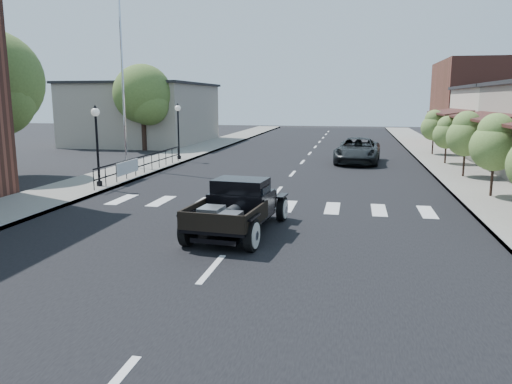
# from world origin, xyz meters

# --- Properties ---
(ground) EXTENTS (120.00, 120.00, 0.00)m
(ground) POSITION_xyz_m (0.00, 0.00, 0.00)
(ground) COLOR black
(ground) RESTS_ON ground
(road) EXTENTS (14.00, 80.00, 0.02)m
(road) POSITION_xyz_m (0.00, 15.00, 0.01)
(road) COLOR black
(road) RESTS_ON ground
(road_markings) EXTENTS (12.00, 60.00, 0.06)m
(road_markings) POSITION_xyz_m (0.00, 10.00, 0.00)
(road_markings) COLOR silver
(road_markings) RESTS_ON ground
(sidewalk_left) EXTENTS (3.00, 80.00, 0.15)m
(sidewalk_left) POSITION_xyz_m (-8.50, 15.00, 0.07)
(sidewalk_left) COLOR gray
(sidewalk_left) RESTS_ON ground
(sidewalk_right) EXTENTS (3.00, 80.00, 0.15)m
(sidewalk_right) POSITION_xyz_m (8.50, 15.00, 0.07)
(sidewalk_right) COLOR gray
(sidewalk_right) RESTS_ON ground
(low_building_left) EXTENTS (10.00, 12.00, 5.00)m
(low_building_left) POSITION_xyz_m (-15.00, 28.00, 2.50)
(low_building_left) COLOR #A29887
(low_building_left) RESTS_ON ground
(far_building_right) EXTENTS (11.00, 10.00, 7.00)m
(far_building_right) POSITION_xyz_m (15.50, 32.00, 3.50)
(far_building_right) COLOR brown
(far_building_right) RESTS_ON ground
(railing) EXTENTS (0.08, 10.00, 1.00)m
(railing) POSITION_xyz_m (-7.30, 10.00, 0.65)
(railing) COLOR black
(railing) RESTS_ON sidewalk_left
(banner) EXTENTS (0.04, 2.20, 0.60)m
(banner) POSITION_xyz_m (-7.22, 8.00, 0.45)
(banner) COLOR silver
(banner) RESTS_ON sidewalk_left
(lamp_post_b) EXTENTS (0.36, 0.36, 3.43)m
(lamp_post_b) POSITION_xyz_m (-7.60, 6.00, 1.87)
(lamp_post_b) COLOR black
(lamp_post_b) RESTS_ON sidewalk_left
(lamp_post_c) EXTENTS (0.36, 0.36, 3.43)m
(lamp_post_c) POSITION_xyz_m (-7.60, 16.00, 1.87)
(lamp_post_c) COLOR black
(lamp_post_c) RESTS_ON sidewalk_left
(flagpole) EXTENTS (0.12, 0.12, 12.76)m
(flagpole) POSITION_xyz_m (-9.20, 12.00, 6.53)
(flagpole) COLOR silver
(flagpole) RESTS_ON sidewalk_left
(big_tree_far) EXTENTS (4.35, 4.35, 6.39)m
(big_tree_far) POSITION_xyz_m (-12.50, 22.00, 3.20)
(big_tree_far) COLOR #48632A
(big_tree_far) RESTS_ON ground
(small_tree_b) EXTENTS (1.82, 1.82, 3.04)m
(small_tree_b) POSITION_xyz_m (8.30, 6.84, 1.67)
(small_tree_b) COLOR #577636
(small_tree_b) RESTS_ON sidewalk_right
(small_tree_c) EXTENTS (1.81, 1.81, 3.01)m
(small_tree_c) POSITION_xyz_m (8.30, 11.95, 1.65)
(small_tree_c) COLOR #577636
(small_tree_c) RESTS_ON sidewalk_right
(small_tree_d) EXTENTS (1.57, 1.57, 2.62)m
(small_tree_d) POSITION_xyz_m (8.30, 17.03, 1.46)
(small_tree_d) COLOR #577636
(small_tree_d) RESTS_ON sidewalk_right
(small_tree_e) EXTENTS (1.72, 1.72, 2.86)m
(small_tree_e) POSITION_xyz_m (8.30, 22.03, 1.58)
(small_tree_e) COLOR #577636
(small_tree_e) RESTS_ON sidewalk_right
(hotrod_pickup) EXTENTS (2.59, 4.79, 1.60)m
(hotrod_pickup) POSITION_xyz_m (-0.11, 0.18, 0.80)
(hotrod_pickup) COLOR black
(hotrod_pickup) RESTS_ON ground
(second_car) EXTENTS (2.89, 5.60, 1.51)m
(second_car) POSITION_xyz_m (3.30, 17.23, 0.76)
(second_car) COLOR black
(second_car) RESTS_ON ground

